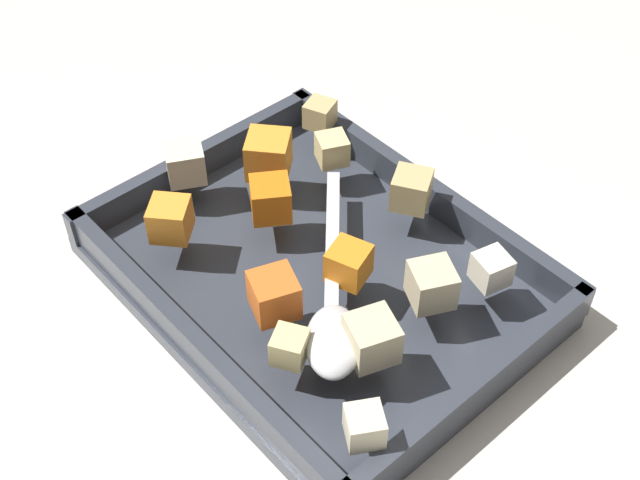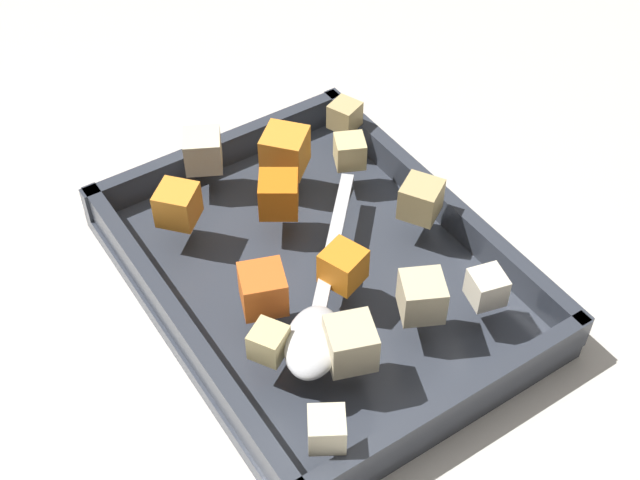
{
  "view_description": "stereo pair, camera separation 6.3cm",
  "coord_description": "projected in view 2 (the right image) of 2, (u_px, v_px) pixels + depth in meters",
  "views": [
    {
      "loc": [
        -0.33,
        0.29,
        0.51
      ],
      "look_at": [
        -0.0,
        -0.0,
        0.05
      ],
      "focal_mm": 47.87,
      "sensor_mm": 36.0,
      "label": 1
    },
    {
      "loc": [
        -0.37,
        0.24,
        0.51
      ],
      "look_at": [
        -0.0,
        -0.0,
        0.05
      ],
      "focal_mm": 47.87,
      "sensor_mm": 36.0,
      "label": 2
    }
  ],
  "objects": [
    {
      "name": "ground_plane",
      "position": [
        316.0,
        287.0,
        0.67
      ],
      "size": [
        4.0,
        4.0,
        0.0
      ],
      "primitive_type": "plane",
      "color": "beige"
    },
    {
      "name": "baking_dish",
      "position": [
        320.0,
        276.0,
        0.66
      ],
      "size": [
        0.32,
        0.25,
        0.04
      ],
      "color": "#333842",
      "rests_on": "ground_plane"
    },
    {
      "name": "carrot_chunk_back_center",
      "position": [
        279.0,
        194.0,
        0.66
      ],
      "size": [
        0.04,
        0.04,
        0.03
      ],
      "primitive_type": "cube",
      "rotation": [
        0.0,
        0.0,
        4.13
      ],
      "color": "orange",
      "rests_on": "baking_dish"
    },
    {
      "name": "carrot_chunk_corner_sw",
      "position": [
        342.0,
        267.0,
        0.61
      ],
      "size": [
        0.03,
        0.03,
        0.03
      ],
      "primitive_type": "cube",
      "rotation": [
        0.0,
        0.0,
        3.49
      ],
      "color": "orange",
      "rests_on": "baking_dish"
    },
    {
      "name": "carrot_chunk_mid_left",
      "position": [
        263.0,
        289.0,
        0.59
      ],
      "size": [
        0.04,
        0.04,
        0.03
      ],
      "primitive_type": "cube",
      "rotation": [
        0.0,
        0.0,
        4.36
      ],
      "color": "orange",
      "rests_on": "baking_dish"
    },
    {
      "name": "carrot_chunk_center",
      "position": [
        285.0,
        151.0,
        0.69
      ],
      "size": [
        0.05,
        0.05,
        0.03
      ],
      "primitive_type": "cube",
      "rotation": [
        0.0,
        0.0,
        3.86
      ],
      "color": "orange",
      "rests_on": "baking_dish"
    },
    {
      "name": "carrot_chunk_corner_nw",
      "position": [
        178.0,
        205.0,
        0.65
      ],
      "size": [
        0.04,
        0.04,
        0.03
      ],
      "primitive_type": "cube",
      "rotation": [
        0.0,
        0.0,
        3.87
      ],
      "color": "orange",
      "rests_on": "baking_dish"
    },
    {
      "name": "potato_chunk_rim_edge",
      "position": [
        203.0,
        151.0,
        0.69
      ],
      "size": [
        0.04,
        0.04,
        0.03
      ],
      "primitive_type": "cube",
      "rotation": [
        0.0,
        0.0,
        4.23
      ],
      "color": "beige",
      "rests_on": "baking_dish"
    },
    {
      "name": "potato_chunk_heap_side",
      "position": [
        269.0,
        342.0,
        0.56
      ],
      "size": [
        0.03,
        0.03,
        0.02
      ],
      "primitive_type": "cube",
      "rotation": [
        0.0,
        0.0,
        2.11
      ],
      "color": "#E0CC89",
      "rests_on": "baking_dish"
    },
    {
      "name": "potato_chunk_far_left",
      "position": [
        422.0,
        296.0,
        0.59
      ],
      "size": [
        0.04,
        0.04,
        0.03
      ],
      "primitive_type": "cube",
      "rotation": [
        0.0,
        0.0,
        1.11
      ],
      "color": "beige",
      "rests_on": "baking_dish"
    },
    {
      "name": "potato_chunk_near_spoon",
      "position": [
        421.0,
        199.0,
        0.66
      ],
      "size": [
        0.04,
        0.04,
        0.03
      ],
      "primitive_type": "cube",
      "rotation": [
        0.0,
        0.0,
        2.12
      ],
      "color": "tan",
      "rests_on": "baking_dish"
    },
    {
      "name": "potato_chunk_under_handle",
      "position": [
        351.0,
        343.0,
        0.56
      ],
      "size": [
        0.04,
        0.04,
        0.03
      ],
      "primitive_type": "cube",
      "rotation": [
        0.0,
        0.0,
        1.23
      ],
      "color": "beige",
      "rests_on": "baking_dish"
    },
    {
      "name": "potato_chunk_front_center",
      "position": [
        350.0,
        151.0,
        0.7
      ],
      "size": [
        0.03,
        0.03,
        0.02
      ],
      "primitive_type": "cube",
      "rotation": [
        0.0,
        0.0,
        1.14
      ],
      "color": "#E0CC89",
      "rests_on": "baking_dish"
    },
    {
      "name": "potato_chunk_near_left",
      "position": [
        327.0,
        429.0,
        0.52
      ],
      "size": [
        0.03,
        0.03,
        0.02
      ],
      "primitive_type": "cube",
      "rotation": [
        0.0,
        0.0,
        4.17
      ],
      "color": "beige",
      "rests_on": "baking_dish"
    },
    {
      "name": "potato_chunk_corner_se",
      "position": [
        345.0,
        115.0,
        0.73
      ],
      "size": [
        0.03,
        0.03,
        0.02
      ],
      "primitive_type": "cube",
      "rotation": [
        0.0,
        0.0,
        3.52
      ],
      "color": "tan",
      "rests_on": "baking_dish"
    },
    {
      "name": "parsnip_chunk_corner_ne",
      "position": [
        487.0,
        287.0,
        0.6
      ],
      "size": [
        0.03,
        0.03,
        0.02
      ],
      "primitive_type": "cube",
      "rotation": [
        0.0,
        0.0,
        4.47
      ],
      "color": "silver",
      "rests_on": "baking_dish"
    },
    {
      "name": "serving_spoon",
      "position": [
        317.0,
        327.0,
        0.58
      ],
      "size": [
        0.17,
        0.16,
        0.02
      ],
      "rotation": [
        0.0,
        0.0,
        5.54
      ],
      "color": "silver",
      "rests_on": "baking_dish"
    }
  ]
}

